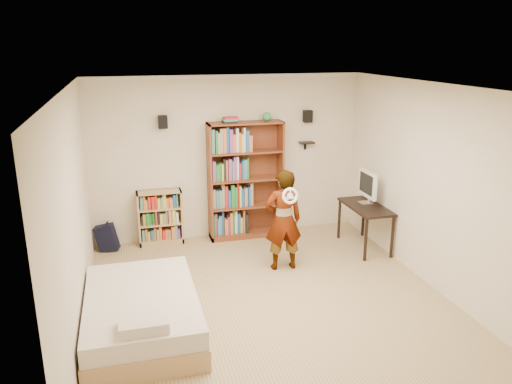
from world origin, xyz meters
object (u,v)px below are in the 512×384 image
tall_bookshelf (246,181)px  low_bookshelf (160,217)px  computer_desk (365,227)px  daybed (142,308)px  person (283,220)px

tall_bookshelf → low_bookshelf: bearing=178.2°
computer_desk → daybed: 3.90m
computer_desk → person: (-1.50, -0.39, 0.39)m
low_bookshelf → daybed: size_ratio=0.46×
tall_bookshelf → daybed: size_ratio=1.02×
low_bookshelf → person: person is taller
computer_desk → person: size_ratio=0.70×
daybed → tall_bookshelf: bearing=54.0°
person → low_bookshelf: bearing=-38.5°
tall_bookshelf → person: 1.41m
low_bookshelf → daybed: bearing=-99.3°
tall_bookshelf → low_bookshelf: (-1.43, 0.05, -0.53)m
daybed → computer_desk: bearing=23.7°
tall_bookshelf → daybed: bearing=-126.0°
computer_desk → daybed: size_ratio=0.54×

